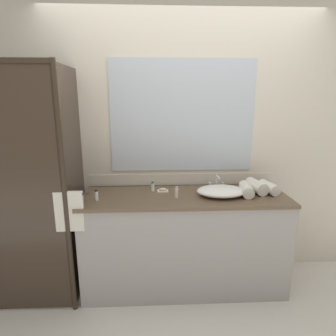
% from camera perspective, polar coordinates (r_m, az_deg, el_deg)
% --- Properties ---
extents(ground_plane, '(8.00, 8.00, 0.00)m').
position_cam_1_polar(ground_plane, '(2.95, 3.14, -22.18)').
color(ground_plane, silver).
extents(wall_back_with_mirror, '(4.40, 0.06, 2.60)m').
position_cam_1_polar(wall_back_with_mirror, '(2.76, 2.78, 4.93)').
color(wall_back_with_mirror, beige).
rests_on(wall_back_with_mirror, ground_plane).
extents(vanity_cabinet, '(1.80, 0.58, 0.90)m').
position_cam_1_polar(vanity_cabinet, '(2.72, 3.25, -14.37)').
color(vanity_cabinet, '#9E9993').
rests_on(vanity_cabinet, ground_plane).
extents(shower_enclosure, '(1.20, 0.59, 2.00)m').
position_cam_1_polar(shower_enclosure, '(2.51, -26.47, -4.20)').
color(shower_enclosure, '#2D2319').
rests_on(shower_enclosure, ground_plane).
extents(sink_basin, '(0.43, 0.31, 0.08)m').
position_cam_1_polar(sink_basin, '(2.55, 10.56, -4.54)').
color(sink_basin, white).
rests_on(sink_basin, vanity_cabinet).
extents(faucet, '(0.17, 0.14, 0.14)m').
position_cam_1_polar(faucet, '(2.73, 9.66, -3.17)').
color(faucet, silver).
rests_on(faucet, vanity_cabinet).
extents(soap_dish, '(0.10, 0.07, 0.04)m').
position_cam_1_polar(soap_dish, '(2.61, -1.04, -4.47)').
color(soap_dish, silver).
rests_on(soap_dish, vanity_cabinet).
extents(amenity_bottle_body_wash, '(0.03, 0.03, 0.10)m').
position_cam_1_polar(amenity_bottle_body_wash, '(2.45, 1.70, -4.92)').
color(amenity_bottle_body_wash, silver).
rests_on(amenity_bottle_body_wash, vanity_cabinet).
extents(amenity_bottle_conditioner, '(0.03, 0.03, 0.09)m').
position_cam_1_polar(amenity_bottle_conditioner, '(2.63, -3.05, -3.72)').
color(amenity_bottle_conditioner, white).
rests_on(amenity_bottle_conditioner, vanity_cabinet).
extents(amenity_bottle_shampoo, '(0.03, 0.03, 0.09)m').
position_cam_1_polar(amenity_bottle_shampoo, '(2.46, -14.07, -5.32)').
color(amenity_bottle_shampoo, white).
rests_on(amenity_bottle_shampoo, vanity_cabinet).
extents(rolled_towel_near_edge, '(0.14, 0.23, 0.10)m').
position_cam_1_polar(rolled_towel_near_edge, '(2.73, 19.46, -3.68)').
color(rolled_towel_near_edge, silver).
rests_on(rolled_towel_near_edge, vanity_cabinet).
extents(rolled_towel_middle, '(0.16, 0.25, 0.11)m').
position_cam_1_polar(rolled_towel_middle, '(2.70, 17.20, -3.54)').
color(rolled_towel_middle, silver).
rests_on(rolled_towel_middle, vanity_cabinet).
extents(rolled_towel_far_edge, '(0.13, 0.25, 0.10)m').
position_cam_1_polar(rolled_towel_far_edge, '(2.61, 15.36, -4.14)').
color(rolled_towel_far_edge, silver).
rests_on(rolled_towel_far_edge, vanity_cabinet).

